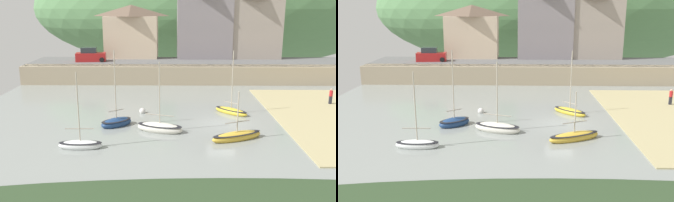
% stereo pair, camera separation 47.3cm
% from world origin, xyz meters
% --- Properties ---
extents(ground, '(48.00, 41.00, 0.61)m').
position_xyz_m(ground, '(1.40, -9.56, 0.16)').
color(ground, gray).
extents(quay_seawall, '(48.00, 9.40, 2.40)m').
position_xyz_m(quay_seawall, '(0.00, 17.50, 1.36)').
color(quay_seawall, tan).
rests_on(quay_seawall, ground).
extents(hillside_backdrop, '(80.00, 44.00, 26.85)m').
position_xyz_m(hillside_backdrop, '(4.78, 55.20, 9.40)').
color(hillside_backdrop, '#568652').
rests_on(hillside_backdrop, ground).
extents(waterfront_building_left, '(8.04, 5.22, 7.71)m').
position_xyz_m(waterfront_building_left, '(-10.47, 25.20, 6.32)').
color(waterfront_building_left, beige).
rests_on(waterfront_building_left, ground).
extents(waterfront_building_centre, '(8.24, 5.67, 11.33)m').
position_xyz_m(waterfront_building_centre, '(0.33, 25.20, 8.15)').
color(waterfront_building_centre, gray).
rests_on(waterfront_building_centre, ground).
extents(waterfront_building_right, '(8.81, 5.21, 10.99)m').
position_xyz_m(waterfront_building_right, '(7.23, 25.20, 7.99)').
color(waterfront_building_right, '#A19489').
rests_on(waterfront_building_right, ground).
extents(sailboat_tall_mast, '(4.11, 2.51, 5.93)m').
position_xyz_m(sailboat_tall_mast, '(-5.37, -2.03, 0.31)').
color(sailboat_tall_mast, silver).
rests_on(sailboat_tall_mast, ground).
extents(dinghy_open_wooden, '(3.07, 2.83, 6.67)m').
position_xyz_m(dinghy_open_wooden, '(-9.13, -0.63, 0.31)').
color(dinghy_open_wooden, navy).
rests_on(dinghy_open_wooden, ground).
extents(motorboat_with_cabin, '(3.27, 3.18, 6.15)m').
position_xyz_m(motorboat_with_cabin, '(1.26, 3.18, 0.27)').
color(motorboat_with_cabin, gold).
rests_on(motorboat_with_cabin, ground).
extents(sailboat_far_left, '(3.19, 1.09, 5.74)m').
position_xyz_m(sailboat_far_left, '(-10.97, -5.78, 0.28)').
color(sailboat_far_left, white).
rests_on(sailboat_far_left, ground).
extents(rowboat_small_beached, '(4.36, 2.70, 3.97)m').
position_xyz_m(rowboat_small_beached, '(0.61, -3.89, 0.27)').
color(rowboat_small_beached, gold).
rests_on(rowboat_small_beached, ground).
extents(parked_car_near_slipway, '(4.25, 2.09, 1.95)m').
position_xyz_m(parked_car_near_slipway, '(-15.82, 20.70, 3.20)').
color(parked_car_near_slipway, '#AD1D1F').
rests_on(parked_car_near_slipway, ground).
extents(person_near_water, '(0.34, 0.34, 1.62)m').
position_xyz_m(person_near_water, '(12.03, 6.50, 0.98)').
color(person_near_water, '#282833').
rests_on(person_near_water, ground).
extents(mooring_buoy, '(0.59, 0.59, 0.59)m').
position_xyz_m(mooring_buoy, '(-7.22, 3.28, 0.18)').
color(mooring_buoy, silver).
rests_on(mooring_buoy, ground).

